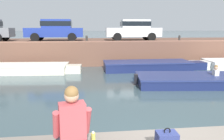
{
  "coord_description": "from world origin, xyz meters",
  "views": [
    {
      "loc": [
        -1.47,
        -3.42,
        2.59
      ],
      "look_at": [
        -0.63,
        3.95,
        1.16
      ],
      "focal_mm": 35.0,
      "sensor_mm": 36.0,
      "label": 1
    }
  ],
  "objects": [
    {
      "name": "car_left_inner_blue",
      "position": [
        -3.72,
        13.05,
        2.5
      ],
      "size": [
        4.06,
        1.93,
        1.54
      ],
      "color": "#233893",
      "rests_on": "far_quay_wall"
    },
    {
      "name": "bottle_drink",
      "position": [
        -1.41,
        -0.37,
        0.96
      ],
      "size": [
        0.06,
        0.06,
        0.2
      ],
      "color": "#CCC64C",
      "rests_on": "near_quay"
    },
    {
      "name": "person_seated_left",
      "position": [
        -1.7,
        -0.48,
        1.23
      ],
      "size": [
        0.58,
        0.59,
        0.97
      ],
      "color": "#282833",
      "rests_on": "near_quay"
    },
    {
      "name": "ground_plane",
      "position": [
        0.0,
        5.64,
        0.0
      ],
      "size": [
        400.0,
        400.0,
        0.0
      ],
      "primitive_type": "plane",
      "color": "#3D5156"
    },
    {
      "name": "mooring_bollard_mid",
      "position": [
        -1.5,
        11.53,
        1.9
      ],
      "size": [
        0.15,
        0.15,
        0.45
      ],
      "color": "#2D2B28",
      "rests_on": "far_quay_wall"
    },
    {
      "name": "car_centre_white",
      "position": [
        2.03,
        13.04,
        2.5
      ],
      "size": [
        4.1,
        2.14,
        1.54
      ],
      "color": "white",
      "rests_on": "far_quay_wall"
    },
    {
      "name": "far_quay_wall",
      "position": [
        0.0,
        14.28,
        0.83
      ],
      "size": [
        60.0,
        6.0,
        1.66
      ],
      "primitive_type": "cube",
      "color": "brown",
      "rests_on": "ground"
    },
    {
      "name": "motorboat_passing",
      "position": [
        3.8,
        5.83,
        0.23
      ],
      "size": [
        6.77,
        2.59,
        0.94
      ],
      "color": "navy",
      "rests_on": "ground"
    },
    {
      "name": "boat_moored_central_navy",
      "position": [
        2.48,
        9.68,
        0.28
      ],
      "size": [
        6.41,
        1.84,
        0.56
      ],
      "color": "navy",
      "rests_on": "ground"
    },
    {
      "name": "boat_moored_west_cream",
      "position": [
        -4.64,
        9.6,
        0.26
      ],
      "size": [
        5.25,
        1.96,
        0.51
      ],
      "color": "silver",
      "rests_on": "ground"
    },
    {
      "name": "mooring_bollard_east",
      "position": [
        5.03,
        11.53,
        1.9
      ],
      "size": [
        0.15,
        0.15,
        0.45
      ],
      "color": "#2D2B28",
      "rests_on": "far_quay_wall"
    },
    {
      "name": "far_wall_coping",
      "position": [
        0.0,
        11.4,
        1.7
      ],
      "size": [
        60.0,
        0.24,
        0.08
      ],
      "primitive_type": "cube",
      "color": "brown",
      "rests_on": "far_quay_wall"
    }
  ]
}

